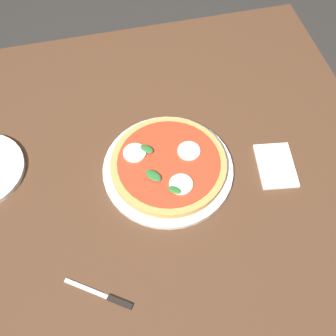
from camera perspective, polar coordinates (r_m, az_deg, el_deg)
name	(u,v)px	position (r m, az deg, el deg)	size (l,w,h in m)	color
ground_plane	(158,271)	(1.69, -1.41, -13.97)	(6.00, 6.00, 0.00)	#2D2B28
dining_table	(153,194)	(1.11, -2.10, -3.57)	(1.10, 1.18, 0.73)	#4C301E
serving_tray	(168,169)	(1.03, 0.00, -0.12)	(0.32, 0.32, 0.01)	silver
pizza	(168,164)	(1.01, 0.07, 0.54)	(0.29, 0.29, 0.03)	tan
napkin	(276,166)	(1.07, 14.61, 0.33)	(0.13, 0.09, 0.01)	white
knife	(107,297)	(0.91, -8.43, -17.14)	(0.10, 0.14, 0.01)	black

